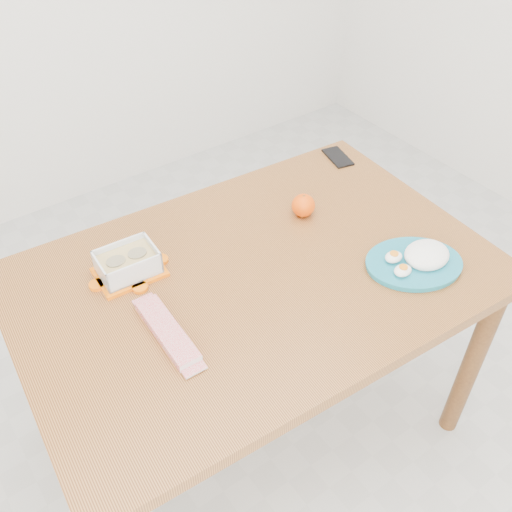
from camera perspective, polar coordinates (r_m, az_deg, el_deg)
ground at (r=2.18m, az=4.14°, el=-15.17°), size 3.50×3.50×0.00m
dining_table at (r=1.62m, az=0.00°, el=-3.97°), size 1.34×0.94×0.75m
food_container at (r=1.57m, az=-12.70°, el=-0.73°), size 0.19×0.14×0.08m
orange_fruit at (r=1.74m, az=4.75°, el=5.07°), size 0.07×0.07×0.07m
rice_plate at (r=1.63m, az=15.93°, el=-0.28°), size 0.35×0.35×0.07m
candy_bar at (r=1.41m, az=-8.86°, el=-7.44°), size 0.07×0.24×0.02m
smartphone at (r=2.04m, az=8.18°, el=9.76°), size 0.09×0.14×0.01m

